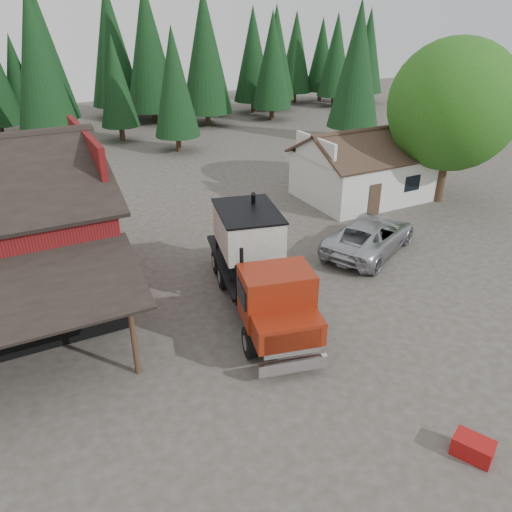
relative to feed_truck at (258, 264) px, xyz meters
name	(u,v)px	position (x,y,z in m)	size (l,w,h in m)	color
ground	(303,359)	(-0.23, -4.03, -2.07)	(120.00, 120.00, 0.00)	#413D33
farmhouse	(364,173)	(12.77, 8.97, -0.41)	(8.60, 6.42, 4.65)	silver
deciduous_tree	(453,110)	(16.78, 5.94, 3.84)	(8.00, 8.00, 10.20)	#382619
conifer_backdrop	(85,131)	(-0.23, 37.97, -2.07)	(76.00, 16.00, 16.00)	black
near_pine_b	(174,82)	(5.77, 25.97, 3.82)	(3.96, 3.96, 10.40)	#382619
near_pine_c	(357,65)	(21.77, 21.97, 4.82)	(4.84, 4.84, 12.40)	#382619
near_pine_d	(39,65)	(-4.23, 29.97, 5.32)	(5.28, 5.28, 13.40)	#382619
feed_truck	(258,264)	(0.00, 0.00, 0.00)	(4.80, 10.15, 4.43)	black
silver_car	(370,235)	(7.77, 2.06, -1.16)	(3.02, 6.54, 1.82)	#B4B6BD
equip_box	(473,448)	(1.74, -10.03, -1.77)	(0.70, 1.10, 0.60)	maroon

